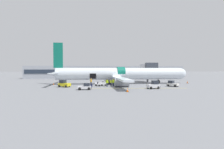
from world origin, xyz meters
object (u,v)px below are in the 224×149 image
(airplane, at_px, (119,74))
(ground_crew_driver, at_px, (91,82))
(ground_crew_loader_a, at_px, (113,82))
(suitcase_on_tarmac_upright, at_px, (91,85))
(baggage_tug_rear, at_px, (85,87))
(baggage_cart_loading, at_px, (101,84))
(ground_crew_supervisor, at_px, (107,83))
(baggage_tug_spare, at_px, (172,84))
(baggage_tug_mid, at_px, (154,85))
(ground_crew_loader_b, at_px, (111,82))
(baggage_tug_lead, at_px, (64,84))

(airplane, bearing_deg, ground_crew_driver, -155.55)
(airplane, xyz_separation_m, ground_crew_loader_a, (-2.44, -7.07, -1.78))
(suitcase_on_tarmac_upright, bearing_deg, baggage_tug_rear, -101.50)
(baggage_cart_loading, relative_size, ground_crew_supervisor, 1.89)
(baggage_tug_rear, xyz_separation_m, baggage_tug_spare, (20.48, 4.33, 0.03))
(baggage_tug_mid, bearing_deg, airplane, 112.39)
(baggage_tug_spare, xyz_separation_m, baggage_cart_loading, (-16.88, 3.50, -0.13))
(airplane, height_order, baggage_tug_spare, airplane)
(ground_crew_loader_b, xyz_separation_m, ground_crew_driver, (-4.91, 1.79, 0.15))
(baggage_cart_loading, relative_size, ground_crew_driver, 1.85)
(baggage_cart_loading, bearing_deg, suitcase_on_tarmac_upright, -143.95)
(baggage_cart_loading, distance_m, ground_crew_supervisor, 2.43)
(airplane, relative_size, ground_crew_loader_b, 25.19)
(baggage_cart_loading, distance_m, suitcase_on_tarmac_upright, 2.92)
(baggage_tug_rear, xyz_separation_m, ground_crew_driver, (1.15, 9.72, 0.38))
(baggage_tug_mid, bearing_deg, ground_crew_supervisor, 148.76)
(ground_crew_loader_b, distance_m, ground_crew_driver, 5.23)
(airplane, relative_size, baggage_tug_spare, 13.52)
(airplane, distance_m, ground_crew_loader_b, 6.36)
(ground_crew_supervisor, bearing_deg, ground_crew_loader_b, 61.88)
(baggage_tug_spare, distance_m, ground_crew_driver, 20.07)
(baggage_tug_lead, xyz_separation_m, ground_crew_loader_b, (11.09, 2.06, 0.11))
(baggage_tug_spare, xyz_separation_m, ground_crew_driver, (-19.33, 5.39, 0.35))
(airplane, height_order, ground_crew_driver, airplane)
(ground_crew_supervisor, height_order, suitcase_on_tarmac_upright, ground_crew_supervisor)
(baggage_tug_lead, bearing_deg, airplane, 27.90)
(baggage_tug_mid, height_order, baggage_tug_spare, baggage_tug_mid)
(baggage_tug_rear, bearing_deg, baggage_tug_lead, 130.56)
(baggage_tug_rear, xyz_separation_m, baggage_cart_loading, (3.60, 7.83, -0.10))
(ground_crew_loader_a, bearing_deg, baggage_tug_spare, -7.59)
(baggage_tug_rear, relative_size, baggage_tug_spare, 0.98)
(baggage_tug_spare, bearing_deg, ground_crew_loader_a, 172.41)
(baggage_tug_spare, xyz_separation_m, ground_crew_supervisor, (-15.52, 1.53, 0.33))
(ground_crew_loader_b, relative_size, suitcase_on_tarmac_upright, 2.15)
(baggage_cart_loading, bearing_deg, ground_crew_loader_b, 2.40)
(baggage_cart_loading, bearing_deg, ground_crew_loader_a, -29.40)
(baggage_tug_lead, distance_m, baggage_tug_mid, 20.18)
(baggage_tug_spare, bearing_deg, baggage_tug_rear, -168.06)
(baggage_tug_lead, distance_m, baggage_cart_loading, 8.85)
(baggage_tug_mid, height_order, suitcase_on_tarmac_upright, baggage_tug_mid)
(ground_crew_loader_b, bearing_deg, suitcase_on_tarmac_upright, -159.34)
(baggage_tug_lead, distance_m, ground_crew_loader_a, 11.53)
(baggage_tug_rear, bearing_deg, ground_crew_driver, 83.26)
(baggage_tug_mid, xyz_separation_m, suitcase_on_tarmac_upright, (-13.09, 5.94, -0.43))
(ground_crew_loader_b, distance_m, suitcase_on_tarmac_upright, 5.17)
(airplane, distance_m, baggage_cart_loading, 7.95)
(baggage_tug_rear, height_order, ground_crew_supervisor, ground_crew_supervisor)
(baggage_tug_mid, bearing_deg, baggage_tug_spare, 34.07)
(baggage_tug_rear, xyz_separation_m, suitcase_on_tarmac_upright, (1.24, 6.12, -0.27))
(airplane, xyz_separation_m, baggage_tug_rear, (-8.94, -13.26, -2.17))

